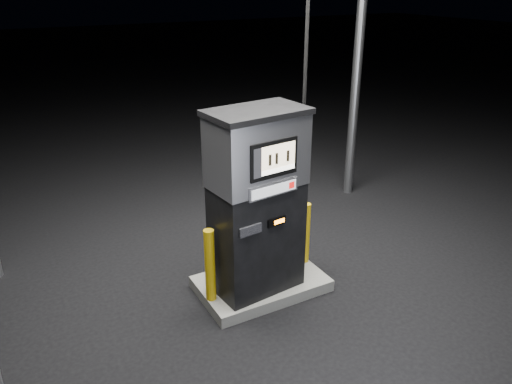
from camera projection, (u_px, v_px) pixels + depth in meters
ground at (261, 288)px, 6.50m from camera, size 80.00×80.00×0.00m
pump_island at (261, 284)px, 6.47m from camera, size 1.60×1.00×0.15m
fuel_dispenser at (257, 201)px, 5.84m from camera, size 1.28×0.79×4.70m
bollard_left at (210, 265)px, 5.86m from camera, size 0.16×0.16×0.93m
bollard_right at (306, 233)px, 6.68m from camera, size 0.13×0.13×0.86m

